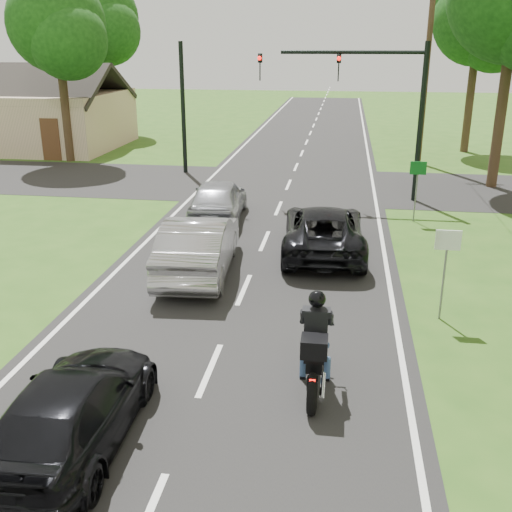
% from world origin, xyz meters
% --- Properties ---
extents(ground, '(140.00, 140.00, 0.00)m').
position_xyz_m(ground, '(0.00, 0.00, 0.00)').
color(ground, '#2B5317').
rests_on(ground, ground).
extents(road, '(8.00, 100.00, 0.01)m').
position_xyz_m(road, '(0.00, 10.00, 0.01)').
color(road, black).
rests_on(road, ground).
extents(cross_road, '(60.00, 7.00, 0.01)m').
position_xyz_m(cross_road, '(0.00, 16.00, 0.01)').
color(cross_road, black).
rests_on(cross_road, ground).
extents(motorcycle_rider, '(0.64, 2.25, 1.94)m').
position_xyz_m(motorcycle_rider, '(2.02, -0.40, 0.76)').
color(motorcycle_rider, black).
rests_on(motorcycle_rider, ground).
extents(dark_suv, '(2.57, 5.16, 1.40)m').
position_xyz_m(dark_suv, '(1.88, 7.21, 0.71)').
color(dark_suv, black).
rests_on(dark_suv, road).
extents(silver_sedan, '(2.01, 4.91, 1.58)m').
position_xyz_m(silver_sedan, '(-1.40, 5.00, 0.80)').
color(silver_sedan, '#A7A6AB').
rests_on(silver_sedan, road).
extents(silver_suv, '(2.03, 4.45, 1.48)m').
position_xyz_m(silver_suv, '(-1.94, 10.17, 0.75)').
color(silver_suv, '#A5A7AD').
rests_on(silver_suv, road).
extents(dark_car_behind, '(1.86, 4.33, 1.24)m').
position_xyz_m(dark_car_behind, '(-1.60, -2.50, 0.63)').
color(dark_car_behind, black).
rests_on(dark_car_behind, road).
extents(traffic_signal, '(6.38, 0.44, 6.00)m').
position_xyz_m(traffic_signal, '(3.34, 14.00, 4.14)').
color(traffic_signal, black).
rests_on(traffic_signal, ground).
extents(signal_pole_far, '(0.20, 0.20, 6.00)m').
position_xyz_m(signal_pole_far, '(-5.20, 18.00, 3.00)').
color(signal_pole_far, black).
rests_on(signal_pole_far, ground).
extents(utility_pole_far, '(1.60, 0.28, 10.00)m').
position_xyz_m(utility_pole_far, '(6.20, 22.00, 5.08)').
color(utility_pole_far, '#503724').
rests_on(utility_pole_far, ground).
extents(sign_white, '(0.55, 0.07, 2.12)m').
position_xyz_m(sign_white, '(4.70, 2.98, 1.60)').
color(sign_white, slate).
rests_on(sign_white, ground).
extents(sign_green, '(0.55, 0.07, 2.12)m').
position_xyz_m(sign_green, '(4.90, 10.98, 1.60)').
color(sign_green, slate).
rests_on(sign_green, ground).
extents(tree_row_e, '(5.28, 5.12, 9.61)m').
position_xyz_m(tree_row_e, '(9.48, 25.78, 6.83)').
color(tree_row_e, '#332316').
rests_on(tree_row_e, ground).
extents(tree_left_near, '(5.12, 4.96, 9.22)m').
position_xyz_m(tree_left_near, '(-11.73, 19.78, 6.53)').
color(tree_left_near, '#332316').
rests_on(tree_left_near, ground).
extents(tree_left_far, '(5.76, 5.58, 10.14)m').
position_xyz_m(tree_left_far, '(-13.70, 29.76, 7.13)').
color(tree_left_far, '#332316').
rests_on(tree_left_far, ground).
extents(house, '(10.20, 8.00, 4.84)m').
position_xyz_m(house, '(-16.00, 24.00, 1.77)').
color(house, tan).
rests_on(house, ground).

